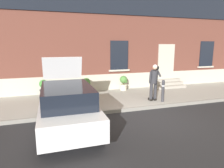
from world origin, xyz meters
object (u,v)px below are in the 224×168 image
Objects in this scene: bollard_far_left at (84,96)px; planter_charcoal at (44,87)px; hatchback_car_white at (67,106)px; bollard_near_person at (163,90)px; person_on_phone at (154,80)px; planter_cream at (124,83)px; planter_terracotta at (86,85)px.

bollard_far_left is 3.31m from planter_charcoal.
bollard_near_person is (4.54, 1.43, -0.09)m from hatchback_car_white.
hatchback_car_white is at bearing -169.06° from person_on_phone.
bollard_far_left is at bearing 60.06° from hatchback_car_white.
planter_charcoal is (-5.37, 2.87, -0.11)m from bollard_near_person.
person_on_phone reaches higher than planter_charcoal.
person_on_phone is (-0.34, 0.29, 0.44)m from bollard_near_person.
bollard_far_left is (0.82, 1.43, -0.09)m from hatchback_car_white.
bollard_near_person is at bearing -28.16° from planter_charcoal.
bollard_far_left reaches higher than planter_charcoal.
hatchback_car_white is 3.89× the size of bollard_near_person.
bollard_near_person is 3.72m from bollard_far_left.
hatchback_car_white reaches higher than person_on_phone.
bollard_near_person is 0.60× the size of person_on_phone.
person_on_phone is 2.04× the size of planter_cream.
bollard_far_left is 3.42m from person_on_phone.
person_on_phone reaches higher than planter_cream.
planter_cream is (4.49, -0.00, 0.00)m from planter_charcoal.
hatchback_car_white reaches higher than planter_terracotta.
person_on_phone is (3.38, 0.29, 0.44)m from bollard_far_left.
hatchback_car_white is at bearing -119.94° from bollard_far_left.
planter_terracotta is 1.00× the size of planter_cream.
planter_charcoal is (-0.83, 4.30, -0.19)m from hatchback_car_white.
person_on_phone is at bearing -41.79° from planter_terracotta.
person_on_phone is 5.68m from planter_charcoal.
planter_charcoal is at bearing 177.52° from planter_terracotta.
hatchback_car_white is at bearing -162.55° from bollard_near_person.
hatchback_car_white is 4.76m from bollard_near_person.
bollard_near_person is 1.22× the size of planter_cream.
planter_cream is at bearing 49.54° from hatchback_car_white.
planter_cream is (2.84, 2.87, -0.11)m from bollard_far_left.
bollard_near_person is 0.62m from person_on_phone.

